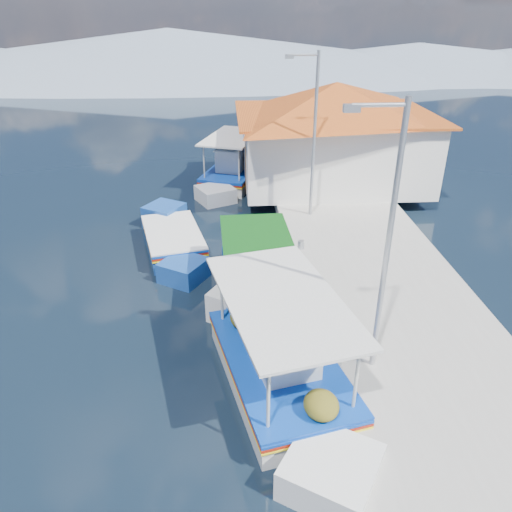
{
  "coord_description": "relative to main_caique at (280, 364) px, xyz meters",
  "views": [
    {
      "loc": [
        1.36,
        -6.76,
        7.99
      ],
      "look_at": [
        2.16,
        6.03,
        1.3
      ],
      "focal_mm": 34.43,
      "sensor_mm": 36.0,
      "label": 1
    }
  ],
  "objects": [
    {
      "name": "ground",
      "position": [
        -2.48,
        -2.11,
        -0.51
      ],
      "size": [
        160.0,
        160.0,
        0.0
      ],
      "primitive_type": "plane",
      "color": "black",
      "rests_on": "ground"
    },
    {
      "name": "quay",
      "position": [
        3.42,
        3.89,
        -0.26
      ],
      "size": [
        5.0,
        44.0,
        0.5
      ],
      "primitive_type": "cube",
      "color": "#9D9992",
      "rests_on": "ground"
    },
    {
      "name": "bollards",
      "position": [
        1.32,
        3.14,
        0.14
      ],
      "size": [
        0.2,
        17.2,
        0.3
      ],
      "color": "#A5A8AD",
      "rests_on": "quay"
    },
    {
      "name": "main_caique",
      "position": [
        0.0,
        0.0,
        0.0
      ],
      "size": [
        3.53,
        7.83,
        2.65
      ],
      "rotation": [
        0.0,
        0.0,
        -0.23
      ],
      "color": "silver",
      "rests_on": "ground"
    },
    {
      "name": "caique_green_canopy",
      "position": [
        -0.33,
        3.47,
        -0.15
      ],
      "size": [
        2.05,
        6.36,
        2.38
      ],
      "rotation": [
        0.0,
        0.0,
        -0.04
      ],
      "color": "#184390",
      "rests_on": "ground"
    },
    {
      "name": "caique_blue_hull",
      "position": [
        -3.07,
        7.15,
        -0.21
      ],
      "size": [
        2.79,
        6.1,
        1.12
      ],
      "rotation": [
        0.0,
        0.0,
        -0.24
      ],
      "color": "#184390",
      "rests_on": "ground"
    },
    {
      "name": "caique_far",
      "position": [
        -0.81,
        14.29,
        -0.03
      ],
      "size": [
        3.69,
        6.92,
        2.57
      ],
      "rotation": [
        0.0,
        0.0,
        0.33
      ],
      "color": "silver",
      "rests_on": "ground"
    },
    {
      "name": "harbor_building",
      "position": [
        3.72,
        12.89,
        2.27
      ],
      "size": [
        10.49,
        10.49,
        4.4
      ],
      "color": "silver",
      "rests_on": "quay"
    },
    {
      "name": "lamp_post_near",
      "position": [
        2.03,
        -0.11,
        3.34
      ],
      "size": [
        1.21,
        0.14,
        6.0
      ],
      "color": "#A5A8AD",
      "rests_on": "quay"
    },
    {
      "name": "lamp_post_far",
      "position": [
        2.03,
        8.89,
        3.34
      ],
      "size": [
        1.21,
        0.14,
        6.0
      ],
      "color": "#A5A8AD",
      "rests_on": "quay"
    },
    {
      "name": "mountain_ridge",
      "position": [
        4.07,
        53.89,
        1.53
      ],
      "size": [
        171.4,
        96.0,
        5.5
      ],
      "color": "slate",
      "rests_on": "ground"
    }
  ]
}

